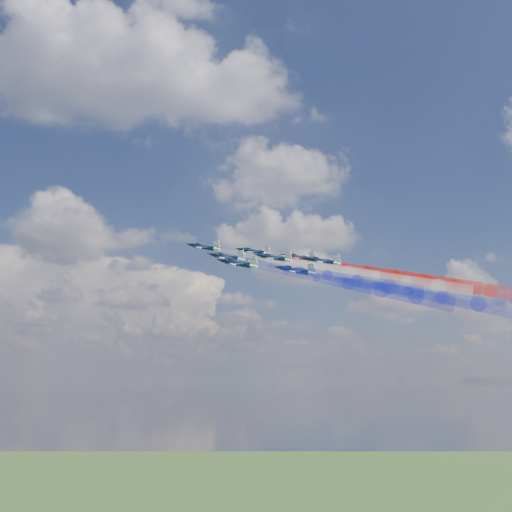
{
  "coord_description": "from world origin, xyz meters",
  "views": [
    {
      "loc": [
        -26.51,
        -184.58,
        113.49
      ],
      "look_at": [
        -9.76,
        -13.72,
        149.22
      ],
      "focal_mm": 42.41,
      "sensor_mm": 36.0,
      "label": 1
    }
  ],
  "objects": [
    {
      "name": "trail_lead",
      "position": [
        0.44,
        -19.12,
        146.29
      ],
      "size": [
        43.49,
        28.65,
        16.92
      ],
      "primitive_type": null,
      "rotation": [
        0.25,
        -0.25,
        0.98
      ],
      "color": "white"
    },
    {
      "name": "trail_outer_left",
      "position": [
        9.09,
        -45.82,
        136.18
      ],
      "size": [
        43.49,
        28.65,
        16.92
      ],
      "primitive_type": null,
      "rotation": [
        0.25,
        -0.25,
        0.98
      ],
      "color": "#1722CA"
    },
    {
      "name": "trail_center_third",
      "position": [
        20.29,
        -31.4,
        140.84
      ],
      "size": [
        43.49,
        28.65,
        16.92
      ],
      "primitive_type": null,
      "rotation": [
        0.25,
        -0.25,
        0.98
      ],
      "color": "white"
    },
    {
      "name": "jet_rear_left",
      "position": [
        -0.55,
        -28.82,
        142.37
      ],
      "size": [
        16.35,
        15.48,
        8.75
      ],
      "primitive_type": null,
      "rotation": [
        0.25,
        -0.25,
        0.98
      ],
      "color": "black"
    },
    {
      "name": "trail_inner_left",
      "position": [
        6.78,
        -33.46,
        140.32
      ],
      "size": [
        43.49,
        28.65,
        16.92
      ],
      "primitive_type": null,
      "rotation": [
        0.25,
        -0.25,
        0.98
      ],
      "color": "#1722CA"
    },
    {
      "name": "trail_inner_right",
      "position": [
        15.79,
        -17.49,
        145.55
      ],
      "size": [
        43.49,
        28.65,
        16.92
      ],
      "primitive_type": null,
      "rotation": [
        0.25,
        -0.25,
        0.98
      ],
      "color": "red"
    },
    {
      "name": "trail_rear_left",
      "position": [
        24.58,
        -43.47,
        135.04
      ],
      "size": [
        43.49,
        28.65,
        16.92
      ],
      "primitive_type": null,
      "rotation": [
        0.25,
        -0.25,
        0.98
      ],
      "color": "#1722CA"
    },
    {
      "name": "jet_rear_right",
      "position": [
        9.49,
        -15.35,
        147.77
      ],
      "size": [
        16.35,
        15.48,
        8.75
      ],
      "primitive_type": null,
      "rotation": [
        0.25,
        -0.25,
        0.98
      ],
      "color": "black"
    },
    {
      "name": "trail_rear_right",
      "position": [
        34.62,
        -30.0,
        140.44
      ],
      "size": [
        43.49,
        28.65,
        16.92
      ],
      "primitive_type": null,
      "rotation": [
        0.25,
        -0.25,
        0.98
      ],
      "color": "red"
    },
    {
      "name": "jet_inner_left",
      "position": [
        -18.35,
        -18.81,
        147.65
      ],
      "size": [
        16.35,
        15.48,
        8.75
      ],
      "primitive_type": null,
      "rotation": [
        0.25,
        -0.25,
        0.98
      ],
      "color": "black"
    },
    {
      "name": "trail_outer_right",
      "position": [
        30.11,
        -16.52,
        144.16
      ],
      "size": [
        43.49,
        28.65,
        16.92
      ],
      "primitive_type": null,
      "rotation": [
        0.25,
        -0.25,
        0.98
      ],
      "color": "red"
    },
    {
      "name": "jet_outer_left",
      "position": [
        -16.04,
        -31.17,
        143.51
      ],
      "size": [
        16.35,
        15.48,
        8.75
      ],
      "primitive_type": null,
      "rotation": [
        0.25,
        -0.25,
        0.98
      ],
      "color": "black"
    },
    {
      "name": "jet_outer_right",
      "position": [
        4.98,
        -1.87,
        151.48
      ],
      "size": [
        16.35,
        15.48,
        8.75
      ],
      "primitive_type": null,
      "rotation": [
        0.25,
        -0.25,
        0.98
      ],
      "color": "black"
    },
    {
      "name": "jet_lead",
      "position": [
        -24.69,
        -4.48,
        153.62
      ],
      "size": [
        16.35,
        15.48,
        8.75
      ],
      "primitive_type": null,
      "rotation": [
        0.25,
        -0.25,
        0.98
      ],
      "color": "black"
    },
    {
      "name": "jet_center_third",
      "position": [
        -4.84,
        -16.75,
        148.17
      ],
      "size": [
        16.35,
        15.48,
        8.75
      ],
      "primitive_type": null,
      "rotation": [
        0.25,
        -0.25,
        0.98
      ],
      "color": "black"
    },
    {
      "name": "jet_inner_right",
      "position": [
        -9.34,
        -2.84,
        152.88
      ],
      "size": [
        16.35,
        15.48,
        8.75
      ],
      "primitive_type": null,
      "rotation": [
        0.25,
        -0.25,
        0.98
      ],
      "color": "black"
    }
  ]
}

